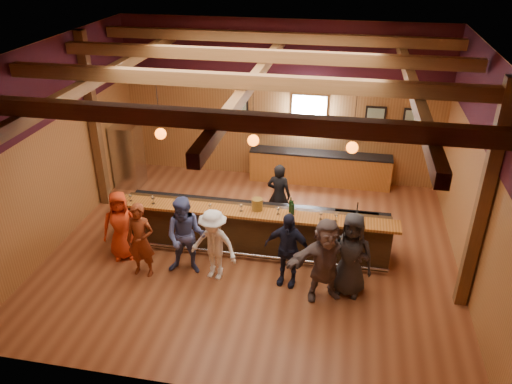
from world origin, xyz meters
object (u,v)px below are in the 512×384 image
(customer_white, at_px, (214,245))
(customer_brown, at_px, (326,260))
(bartender, at_px, (279,195))
(ice_bucket, at_px, (257,204))
(back_bar_cabinet, at_px, (320,168))
(stainless_fridge, at_px, (128,156))
(customer_redvest, at_px, (141,240))
(customer_navy, at_px, (287,249))
(customer_denim, at_px, (186,236))
(bottle_a, at_px, (291,206))
(customer_dark, at_px, (351,255))
(customer_orange, at_px, (121,225))
(bar_counter, at_px, (255,227))

(customer_white, height_order, customer_brown, customer_brown)
(bartender, bearing_deg, ice_bucket, 85.07)
(back_bar_cabinet, height_order, stainless_fridge, stainless_fridge)
(back_bar_cabinet, height_order, customer_redvest, customer_redvest)
(customer_navy, bearing_deg, customer_denim, -170.40)
(customer_denim, distance_m, bartender, 2.80)
(stainless_fridge, relative_size, bottle_a, 5.01)
(stainless_fridge, height_order, ice_bucket, stainless_fridge)
(customer_redvest, distance_m, customer_navy, 3.03)
(customer_brown, distance_m, customer_dark, 0.53)
(customer_dark, xyz_separation_m, ice_bucket, (-2.06, 1.04, 0.34))
(back_bar_cabinet, relative_size, customer_brown, 2.26)
(customer_white, bearing_deg, bartender, 80.37)
(customer_denim, height_order, customer_navy, customer_denim)
(customer_orange, xyz_separation_m, customer_redvest, (0.68, -0.52, 0.03))
(bartender, bearing_deg, customer_redvest, 53.04)
(customer_redvest, xyz_separation_m, customer_dark, (4.28, 0.20, 0.06))
(customer_denim, bearing_deg, customer_white, -11.45)
(customer_white, distance_m, customer_dark, 2.77)
(back_bar_cabinet, bearing_deg, customer_denim, -116.98)
(bar_counter, distance_m, bartender, 1.18)
(bar_counter, bearing_deg, customer_brown, -41.83)
(customer_orange, distance_m, bottle_a, 3.73)
(customer_redvest, relative_size, customer_denim, 0.94)
(stainless_fridge, height_order, customer_denim, stainless_fridge)
(customer_orange, distance_m, customer_navy, 3.71)
(customer_navy, distance_m, customer_dark, 1.26)
(back_bar_cabinet, relative_size, ice_bucket, 15.31)
(customer_dark, bearing_deg, ice_bucket, 162.51)
(back_bar_cabinet, relative_size, customer_dark, 2.23)
(customer_dark, height_order, ice_bucket, customer_dark)
(ice_bucket, bearing_deg, customer_navy, -50.62)
(bar_counter, bearing_deg, customer_white, -116.15)
(bartender, bearing_deg, customer_white, 74.90)
(back_bar_cabinet, distance_m, customer_orange, 6.03)
(back_bar_cabinet, bearing_deg, customer_brown, -84.57)
(customer_white, bearing_deg, customer_denim, -174.06)
(customer_navy, bearing_deg, stainless_fridge, 153.25)
(customer_brown, bearing_deg, customer_orange, 152.15)
(customer_denim, bearing_deg, customer_dark, -4.89)
(customer_orange, distance_m, ice_bucket, 3.02)
(ice_bucket, bearing_deg, customer_orange, -166.04)
(customer_white, xyz_separation_m, customer_dark, (2.76, 0.03, 0.10))
(customer_denim, xyz_separation_m, bartender, (1.61, 2.28, -0.07))
(customer_denim, distance_m, customer_white, 0.63)
(customer_navy, bearing_deg, customer_brown, -11.90)
(back_bar_cabinet, bearing_deg, ice_bucket, -106.31)
(stainless_fridge, xyz_separation_m, customer_orange, (1.30, -3.38, -0.10))
(bar_counter, distance_m, customer_navy, 1.51)
(ice_bucket, relative_size, bottle_a, 0.73)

